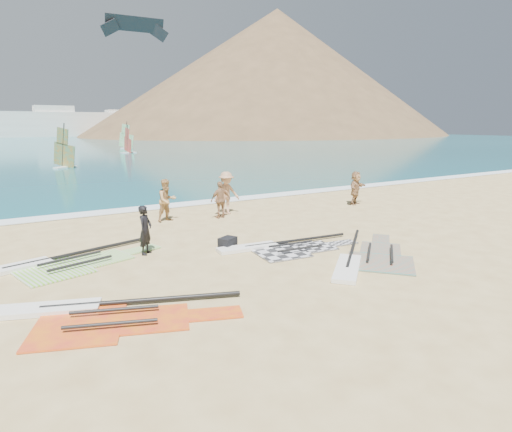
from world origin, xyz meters
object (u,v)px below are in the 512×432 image
rig_green (54,265)px  beachgoer_back (221,200)px  rig_orange (366,259)px  rig_red (94,315)px  beachgoer_mid (226,193)px  beachgoer_right (356,188)px  rig_grey (279,248)px  gear_bag_near (228,243)px  person_wetsuit (145,230)px  beachgoer_left (167,200)px

rig_green → beachgoer_back: size_ratio=3.53×
rig_orange → rig_red: same height
rig_orange → beachgoer_mid: beachgoer_mid is taller
rig_red → beachgoer_right: 16.19m
beachgoer_mid → beachgoer_right: size_ratio=1.14×
rig_grey → rig_orange: rig_orange is taller
gear_bag_near → beachgoer_back: 4.88m
person_wetsuit → gear_bag_near: bearing=-63.5°
beachgoer_left → beachgoer_right: size_ratio=1.05×
rig_green → beachgoer_mid: 8.98m
beachgoer_mid → person_wetsuit: bearing=-141.8°
gear_bag_near → person_wetsuit: 2.77m
gear_bag_near → beachgoer_mid: 5.77m
rig_grey → beachgoer_mid: bearing=84.9°
rig_green → rig_grey: bearing=-31.9°
rig_red → beachgoer_left: beachgoer_left is taller
rig_red → beachgoer_left: 9.56m
rig_orange → rig_red: (-8.09, 0.21, -0.00)m
rig_red → beachgoer_back: (6.97, 7.64, 0.78)m
rig_orange → person_wetsuit: size_ratio=3.20×
beachgoer_mid → rig_orange: bearing=-88.3°
rig_green → person_wetsuit: size_ratio=3.65×
gear_bag_near → beachgoer_mid: size_ratio=0.29×
gear_bag_near → rig_grey: bearing=-36.1°
rig_green → beachgoer_left: beachgoer_left is taller
beachgoer_mid → beachgoer_right: (6.97, -1.31, -0.12)m
rig_grey → rig_green: (-6.77, 2.04, 0.00)m
rig_orange → beachgoer_right: bearing=6.0°
rig_green → rig_orange: size_ratio=1.14×
rig_grey → beachgoer_right: size_ratio=2.85×
rig_green → beachgoer_mid: size_ratio=2.94×
person_wetsuit → beachgoer_mid: 6.75m
rig_green → rig_red: bearing=-100.7°
rig_orange → person_wetsuit: bearing=101.4°
person_wetsuit → beachgoer_right: bearing=-33.1°
beachgoer_back → rig_orange: bearing=95.3°
person_wetsuit → rig_orange: bearing=-83.5°
beachgoer_mid → beachgoer_back: (-0.64, -0.67, -0.17)m
rig_red → rig_orange: bearing=18.5°
rig_orange → beachgoer_right: (6.48, 7.21, 0.83)m
rig_red → beachgoer_left: (4.69, 8.29, 0.88)m
rig_red → beachgoer_left: size_ratio=2.94×
rig_green → gear_bag_near: 5.44m
person_wetsuit → beachgoer_left: size_ratio=0.87×
person_wetsuit → beachgoer_left: 4.86m
rig_grey → beachgoer_mid: (1.17, 6.12, 0.95)m
beachgoer_left → beachgoer_mid: size_ratio=0.92×
rig_orange → beachgoer_right: 9.73m
rig_orange → person_wetsuit: 7.10m
rig_green → gear_bag_near: bearing=-25.8°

